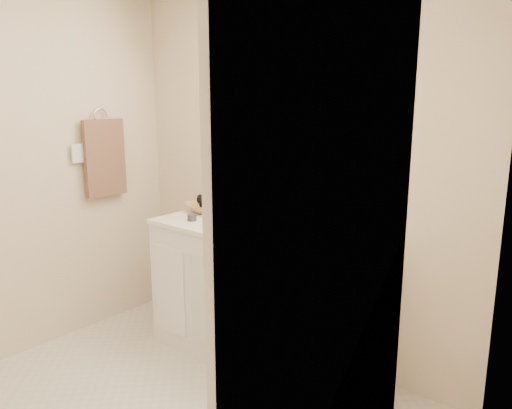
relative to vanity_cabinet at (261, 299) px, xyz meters
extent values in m
cube|color=beige|center=(0.00, 0.28, 0.77)|extent=(2.60, 0.02, 2.40)
cube|color=beige|center=(1.30, -1.02, 0.77)|extent=(0.02, 2.60, 2.40)
cube|color=white|center=(0.00, 0.00, 0.00)|extent=(1.50, 0.55, 0.85)
cube|color=white|center=(0.00, 0.00, 0.44)|extent=(1.52, 0.57, 0.03)
cube|color=beige|center=(0.00, 0.26, 0.50)|extent=(1.52, 0.03, 0.08)
cylinder|color=beige|center=(0.00, -0.02, 0.44)|extent=(0.37, 0.37, 0.02)
cylinder|color=silver|center=(0.00, 0.16, 0.51)|extent=(0.02, 0.02, 0.11)
cube|color=white|center=(0.00, 0.27, 1.14)|extent=(1.48, 0.01, 1.20)
cylinder|color=#28169E|center=(-0.09, 0.17, 0.52)|extent=(0.10, 0.10, 0.13)
cylinder|color=#CEB191|center=(0.15, 0.11, 0.51)|extent=(0.08, 0.08, 0.10)
cylinder|color=#F7419A|center=(0.16, 0.11, 0.60)|extent=(0.02, 0.04, 0.21)
cylinder|color=#0EAD97|center=(0.41, 0.11, 0.56)|extent=(0.11, 0.11, 0.20)
cylinder|color=white|center=(0.50, 0.12, 0.53)|extent=(0.07, 0.07, 0.16)
cube|color=silver|center=(0.34, -0.10, 0.46)|extent=(0.10, 0.08, 0.01)
cube|color=#ABD133|center=(0.34, -0.10, 0.48)|extent=(0.08, 0.06, 0.02)
cube|color=orange|center=(0.18, -0.20, 0.46)|extent=(0.11, 0.04, 0.00)
cylinder|color=#35353C|center=(-0.50, -0.11, 0.48)|extent=(0.08, 0.08, 0.04)
cylinder|color=white|center=(-0.33, 0.11, 0.53)|extent=(0.05, 0.05, 0.16)
imported|color=silver|center=(-0.24, 0.19, 0.55)|extent=(0.07, 0.07, 0.19)
imported|color=#F2E3C5|center=(-0.34, 0.17, 0.54)|extent=(0.10, 0.11, 0.18)
imported|color=#F0CA5D|center=(-0.44, 0.17, 0.53)|extent=(0.14, 0.14, 0.16)
imported|color=#9D773F|center=(-0.61, 0.12, 0.49)|extent=(0.35, 0.35, 0.07)
cylinder|color=black|center=(-0.59, 0.12, 0.54)|extent=(0.15, 0.09, 0.07)
torus|color=silver|center=(-1.27, -0.25, 1.12)|extent=(0.01, 0.11, 0.11)
cube|color=#4D3529|center=(-1.25, -0.25, 0.82)|extent=(0.04, 0.32, 0.55)
cube|color=white|center=(-1.27, -0.45, 0.88)|extent=(0.01, 0.08, 0.13)
cube|color=silver|center=(1.29, -1.32, 0.57)|extent=(0.02, 0.82, 2.00)
camera|label=1|loc=(1.87, -2.31, 1.28)|focal=35.00mm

